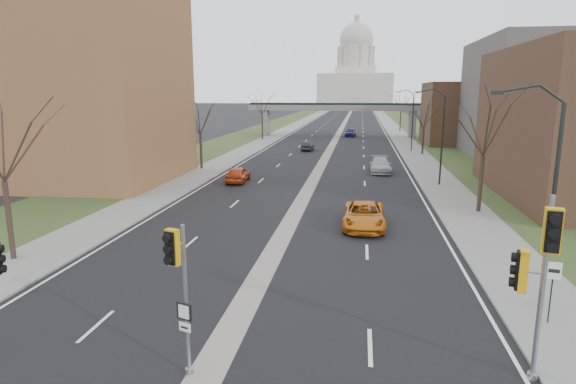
% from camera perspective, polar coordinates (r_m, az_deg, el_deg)
% --- Properties ---
extents(ground, '(700.00, 700.00, 0.00)m').
position_cam_1_polar(ground, '(16.28, -9.22, -19.89)').
color(ground, black).
rests_on(ground, ground).
extents(road_surface, '(20.00, 600.00, 0.01)m').
position_cam_1_polar(road_surface, '(163.43, 7.05, 8.73)').
color(road_surface, black).
rests_on(road_surface, ground).
extents(median_strip, '(1.20, 600.00, 0.02)m').
position_cam_1_polar(median_strip, '(163.43, 7.05, 8.73)').
color(median_strip, gray).
rests_on(median_strip, ground).
extents(sidewalk_right, '(4.00, 600.00, 0.12)m').
position_cam_1_polar(sidewalk_right, '(163.54, 11.30, 8.61)').
color(sidewalk_right, gray).
rests_on(sidewalk_right, ground).
extents(sidewalk_left, '(4.00, 600.00, 0.12)m').
position_cam_1_polar(sidewalk_left, '(164.19, 2.81, 8.84)').
color(sidewalk_left, gray).
rests_on(sidewalk_left, ground).
extents(grass_verge_right, '(8.00, 600.00, 0.10)m').
position_cam_1_polar(grass_verge_right, '(163.93, 13.42, 8.52)').
color(grass_verge_right, '#2D3E1C').
rests_on(grass_verge_right, ground).
extents(grass_verge_left, '(8.00, 600.00, 0.10)m').
position_cam_1_polar(grass_verge_left, '(164.90, 0.71, 8.86)').
color(grass_verge_left, '#2D3E1C').
rests_on(grass_verge_left, ground).
extents(apartment_building, '(25.00, 16.00, 22.00)m').
position_cam_1_polar(apartment_building, '(52.87, -27.43, 13.21)').
color(apartment_building, olive).
rests_on(apartment_building, ground).
extents(commercial_block_mid, '(18.00, 22.00, 15.00)m').
position_cam_1_polar(commercial_block_mid, '(69.28, 28.84, 9.53)').
color(commercial_block_mid, '#56534F').
rests_on(commercial_block_mid, ground).
extents(commercial_block_far, '(14.00, 14.00, 10.00)m').
position_cam_1_polar(commercial_block_far, '(85.05, 20.69, 8.69)').
color(commercial_block_far, '#503825').
rests_on(commercial_block_far, ground).
extents(pedestrian_bridge, '(34.00, 3.00, 6.45)m').
position_cam_1_polar(pedestrian_bridge, '(93.33, 5.88, 9.49)').
color(pedestrian_bridge, slate).
rests_on(pedestrian_bridge, ground).
extents(capitol, '(48.00, 42.00, 55.75)m').
position_cam_1_polar(capitol, '(333.33, 7.99, 13.42)').
color(capitol, beige).
rests_on(capitol, ground).
extents(streetlight_near, '(2.61, 0.20, 8.70)m').
position_cam_1_polar(streetlight_near, '(20.29, 27.46, 6.08)').
color(streetlight_near, black).
rests_on(streetlight_near, sidewalk_right).
extents(streetlight_mid, '(2.61, 0.20, 8.70)m').
position_cam_1_polar(streetlight_mid, '(45.64, 17.00, 9.34)').
color(streetlight_mid, black).
rests_on(streetlight_mid, sidewalk_right).
extents(streetlight_far, '(2.61, 0.20, 8.70)m').
position_cam_1_polar(streetlight_far, '(71.46, 14.01, 10.21)').
color(streetlight_far, black).
rests_on(streetlight_far, sidewalk_right).
extents(tree_left_b, '(6.75, 6.75, 8.81)m').
position_cam_1_polar(tree_left_b, '(54.09, -10.43, 9.19)').
color(tree_left_b, '#382B21').
rests_on(tree_left_b, sidewalk_left).
extents(tree_left_c, '(7.65, 7.65, 9.99)m').
position_cam_1_polar(tree_left_c, '(86.93, -3.10, 10.82)').
color(tree_left_c, '#382B21').
rests_on(tree_left_c, sidewalk_left).
extents(tree_right_a, '(7.20, 7.20, 9.40)m').
position_cam_1_polar(tree_right_a, '(36.22, 22.40, 7.95)').
color(tree_right_a, '#382B21').
rests_on(tree_right_a, sidewalk_right).
extents(tree_right_b, '(6.30, 6.30, 8.22)m').
position_cam_1_polar(tree_right_b, '(68.73, 15.88, 9.11)').
color(tree_right_b, '#382B21').
rests_on(tree_right_b, sidewalk_right).
extents(tree_right_c, '(7.65, 7.65, 9.99)m').
position_cam_1_polar(tree_right_c, '(108.49, 13.29, 10.72)').
color(tree_right_c, '#382B21').
rests_on(tree_right_c, sidewalk_right).
extents(signal_pole_median, '(0.66, 0.80, 4.76)m').
position_cam_1_polar(signal_pole_median, '(14.46, -12.82, -9.56)').
color(signal_pole_median, gray).
rests_on(signal_pole_median, ground).
extents(signal_pole_right, '(0.95, 1.19, 5.71)m').
position_cam_1_polar(signal_pole_right, '(15.49, 27.51, -7.56)').
color(signal_pole_right, gray).
rests_on(signal_pole_right, ground).
extents(speed_limit_sign, '(0.51, 0.11, 2.36)m').
position_cam_1_polar(speed_limit_sign, '(20.26, 28.85, -9.25)').
color(speed_limit_sign, black).
rests_on(speed_limit_sign, sidewalk_right).
extents(car_left_near, '(1.94, 4.53, 1.52)m').
position_cam_1_polar(car_left_near, '(46.33, -5.96, 2.11)').
color(car_left_near, '#AD3713').
rests_on(car_left_near, ground).
extents(car_left_far, '(1.61, 3.98, 1.28)m').
position_cam_1_polar(car_left_far, '(71.08, 2.35, 5.43)').
color(car_left_far, black).
rests_on(car_left_far, ground).
extents(car_right_near, '(2.65, 5.67, 1.57)m').
position_cam_1_polar(car_right_near, '(31.11, 9.02, -2.73)').
color(car_right_near, '#C66A15').
rests_on(car_right_near, ground).
extents(car_right_mid, '(2.22, 5.39, 1.56)m').
position_cam_1_polar(car_right_mid, '(52.68, 10.89, 3.15)').
color(car_right_mid, '#9C9EA3').
rests_on(car_right_mid, ground).
extents(car_right_far, '(2.28, 4.77, 1.57)m').
position_cam_1_polar(car_right_far, '(94.83, 7.41, 7.03)').
color(car_right_far, navy).
rests_on(car_right_far, ground).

